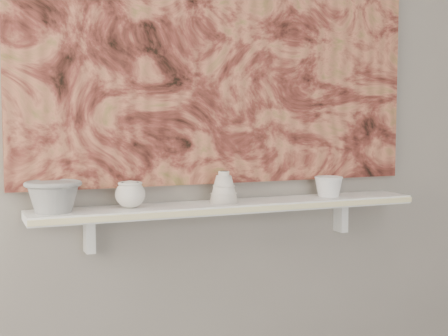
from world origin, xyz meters
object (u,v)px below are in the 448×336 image
bowl_grey (53,196)px  cup_cream (130,194)px  bowl_white (329,186)px  shelf (233,206)px  painting (224,28)px  bell_vessel (224,187)px

bowl_grey → cup_cream: size_ratio=1.80×
bowl_grey → bowl_white: bearing=0.0°
shelf → bowl_grey: size_ratio=7.91×
painting → bowl_grey: 0.83m
painting → cup_cream: size_ratio=15.27×
shelf → bowl_white: 0.39m
shelf → cup_cream: 0.37m
bell_vessel → bowl_white: bell_vessel is taller
bowl_grey → painting: bearing=7.5°
shelf → bowl_grey: 0.62m
painting → cup_cream: bearing=-167.6°
painting → cup_cream: 0.68m
painting → shelf: bearing=-90.0°
bowl_grey → bell_vessel: bearing=0.0°
shelf → bowl_white: bearing=0.0°
bell_vessel → bowl_white: size_ratio=1.04×
bell_vessel → shelf: bearing=0.0°
bowl_grey → bell_vessel: bell_vessel is taller
bowl_grey → cup_cream: bearing=0.0°
cup_cream → bowl_white: size_ratio=0.93×
bowl_white → bowl_grey: bearing=180.0°
bell_vessel → bowl_white: (0.43, 0.00, -0.02)m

